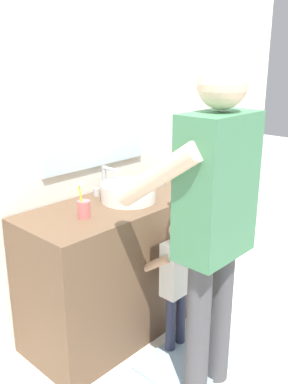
# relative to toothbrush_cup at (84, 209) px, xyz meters

# --- Properties ---
(ground_plane) EXTENTS (14.00, 14.00, 0.00)m
(ground_plane) POSITION_rel_toothbrush_cup_xyz_m (0.36, -0.26, -0.91)
(ground_plane) COLOR silver
(back_wall) EXTENTS (4.40, 0.10, 2.70)m
(back_wall) POSITION_rel_toothbrush_cup_xyz_m (0.36, 0.36, 0.44)
(back_wall) COLOR silver
(back_wall) RESTS_ON ground
(vanity_cabinet) EXTENTS (1.37, 0.54, 0.86)m
(vanity_cabinet) POSITION_rel_toothbrush_cup_xyz_m (0.36, 0.04, -0.48)
(vanity_cabinet) COLOR brown
(vanity_cabinet) RESTS_ON ground
(sink_basin) EXTENTS (0.33, 0.33, 0.11)m
(sink_basin) POSITION_rel_toothbrush_cup_xyz_m (0.36, 0.02, 0.01)
(sink_basin) COLOR silver
(sink_basin) RESTS_ON vanity_cabinet
(faucet) EXTENTS (0.18, 0.14, 0.18)m
(faucet) POSITION_rel_toothbrush_cup_xyz_m (0.36, 0.22, 0.03)
(faucet) COLOR #B7BABF
(faucet) RESTS_ON vanity_cabinet
(toothbrush_cup) EXTENTS (0.07, 0.07, 0.21)m
(toothbrush_cup) POSITION_rel_toothbrush_cup_xyz_m (0.00, 0.00, 0.00)
(toothbrush_cup) COLOR #D86666
(toothbrush_cup) RESTS_ON vanity_cabinet
(soap_bottle) EXTENTS (0.06, 0.06, 0.17)m
(soap_bottle) POSITION_rel_toothbrush_cup_xyz_m (0.75, 0.10, 0.02)
(soap_bottle) COLOR #66B2D1
(soap_bottle) RESTS_ON vanity_cabinet
(bath_mat) EXTENTS (0.64, 0.40, 0.02)m
(bath_mat) POSITION_rel_toothbrush_cup_xyz_m (0.36, -0.51, -0.90)
(bath_mat) COLOR #99B7CC
(bath_mat) RESTS_ON ground
(child_toddler) EXTENTS (0.25, 0.25, 0.83)m
(child_toddler) POSITION_rel_toothbrush_cup_xyz_m (0.36, -0.36, -0.42)
(child_toddler) COLOR #2D334C
(child_toddler) RESTS_ON ground
(adult_parent) EXTENTS (0.53, 0.56, 1.70)m
(adult_parent) POSITION_rel_toothbrush_cup_xyz_m (0.23, -0.67, 0.11)
(adult_parent) COLOR #47474C
(adult_parent) RESTS_ON ground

